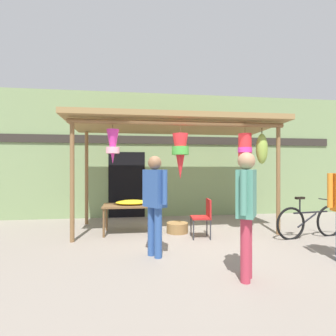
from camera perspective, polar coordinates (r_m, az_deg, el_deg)
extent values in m
plane|color=gray|center=(5.96, 4.22, -14.73)|extent=(30.00, 30.00, 0.00)
cube|color=#7A9360|center=(8.40, 0.42, 2.79)|extent=(11.94, 0.25, 3.84)
cube|color=#2D2823|center=(8.30, 0.56, 6.02)|extent=(10.75, 0.04, 0.24)
cube|color=black|center=(8.19, -8.89, -3.58)|extent=(1.10, 0.03, 2.00)
cylinder|color=brown|center=(5.75, -19.99, -2.73)|extent=(0.09, 0.09, 2.48)
cylinder|color=brown|center=(6.52, 22.71, -2.40)|extent=(0.09, 0.09, 2.48)
cylinder|color=brown|center=(7.45, -17.17, -2.09)|extent=(0.09, 0.09, 2.48)
cylinder|color=brown|center=(8.06, 16.44, -1.92)|extent=(0.09, 0.09, 2.48)
cylinder|color=brown|center=(5.79, 2.77, 9.63)|extent=(4.72, 0.10, 0.10)
cylinder|color=brown|center=(7.50, 0.32, 8.59)|extent=(4.72, 0.10, 0.10)
cube|color=olive|center=(6.65, 1.38, 9.42)|extent=(5.02, 2.24, 0.21)
cylinder|color=brown|center=(5.77, -11.85, 8.65)|extent=(0.01, 0.01, 0.10)
cone|color=#D13399|center=(5.72, -11.85, 4.54)|extent=(0.26, 0.26, 0.73)
cylinder|color=pink|center=(5.72, -11.85, 3.77)|extent=(0.28, 0.28, 0.13)
cylinder|color=brown|center=(5.72, 2.67, 8.33)|extent=(0.01, 0.01, 0.18)
cone|color=red|center=(5.67, 2.67, 2.51)|extent=(0.34, 0.34, 0.98)
cylinder|color=green|center=(5.68, 2.67, 3.76)|extent=(0.37, 0.37, 0.18)
cylinder|color=brown|center=(6.29, 16.28, 7.77)|extent=(0.01, 0.01, 0.14)
cylinder|color=red|center=(6.25, 16.27, 4.23)|extent=(0.29, 0.29, 0.64)
cylinder|color=#D13399|center=(6.24, 16.27, 3.75)|extent=(0.32, 0.32, 0.12)
cylinder|color=#4C3D23|center=(6.48, 19.61, 7.55)|extent=(0.02, 0.02, 0.13)
ellipsoid|color=#89A842|center=(6.44, 19.61, 3.92)|extent=(0.27, 0.23, 0.69)
cube|color=brown|center=(6.27, -8.33, -7.99)|extent=(1.20, 0.75, 0.04)
cylinder|color=brown|center=(6.04, -13.71, -11.49)|extent=(0.05, 0.05, 0.62)
cylinder|color=brown|center=(6.03, -3.01, -11.51)|extent=(0.05, 0.05, 0.62)
cylinder|color=brown|center=(6.68, -13.12, -10.38)|extent=(0.05, 0.05, 0.62)
cylinder|color=brown|center=(6.67, -3.48, -10.39)|extent=(0.05, 0.05, 0.62)
ellipsoid|color=yellow|center=(6.26, -7.81, -7.35)|extent=(0.75, 0.52, 0.10)
ellipsoid|color=red|center=(6.21, -6.76, -7.37)|extent=(0.34, 0.26, 0.07)
cube|color=#AD1E1E|center=(5.86, 7.02, -10.57)|extent=(0.43, 0.43, 0.04)
cube|color=#AD1E1E|center=(5.86, 8.77, -8.58)|extent=(0.06, 0.40, 0.40)
cylinder|color=#333338|center=(6.05, 4.98, -12.36)|extent=(0.03, 0.03, 0.44)
cylinder|color=#333338|center=(5.70, 5.54, -13.13)|extent=(0.03, 0.03, 0.44)
cylinder|color=#333338|center=(6.11, 8.40, -12.23)|extent=(0.03, 0.03, 0.44)
cylinder|color=#333338|center=(5.77, 9.16, -12.97)|extent=(0.03, 0.03, 0.44)
cylinder|color=olive|center=(6.34, 2.03, -12.75)|extent=(0.50, 0.50, 0.23)
torus|color=black|center=(7.00, 31.54, -9.74)|extent=(0.71, 0.15, 0.71)
torus|color=black|center=(6.29, 24.98, -10.85)|extent=(0.71, 0.15, 0.71)
cylinder|color=black|center=(6.60, 28.44, -8.40)|extent=(0.88, 0.16, 0.04)
cylinder|color=black|center=(6.56, 27.80, -9.96)|extent=(0.49, 0.10, 0.31)
cylinder|color=black|center=(6.38, 26.58, -7.24)|extent=(0.03, 0.03, 0.30)
cube|color=black|center=(6.37, 26.59, -5.81)|extent=(0.21, 0.11, 0.05)
cylinder|color=#262628|center=(6.88, 31.10, -5.87)|extent=(0.08, 0.44, 0.02)
cylinder|color=#2D5193|center=(4.72, -3.61, -13.37)|extent=(0.13, 0.13, 0.85)
cylinder|color=#2D5193|center=(4.58, -2.13, -13.77)|extent=(0.13, 0.13, 0.85)
cube|color=#2D5193|center=(4.53, -2.88, -4.38)|extent=(0.41, 0.45, 0.64)
cylinder|color=#2D5193|center=(4.73, -4.88, -3.81)|extent=(0.08, 0.08, 0.57)
cylinder|color=#2D5193|center=(4.34, -0.70, -4.16)|extent=(0.08, 0.08, 0.57)
sphere|color=#896042|center=(4.52, -2.88, 1.13)|extent=(0.23, 0.23, 0.23)
cylinder|color=#B23347|center=(3.97, 16.76, -15.93)|extent=(0.13, 0.13, 0.86)
cylinder|color=#B23347|center=(3.80, 16.36, -16.67)|extent=(0.13, 0.13, 0.86)
cube|color=#4C8E7A|center=(3.74, 16.57, -5.24)|extent=(0.40, 0.46, 0.64)
cylinder|color=#4C8E7A|center=(3.99, 17.09, -4.44)|extent=(0.08, 0.08, 0.58)
cylinder|color=#4C8E7A|center=(3.49, 15.97, -5.10)|extent=(0.08, 0.08, 0.58)
sphere|color=tan|center=(3.73, 16.57, 1.48)|extent=(0.24, 0.24, 0.24)
cylinder|color=orange|center=(5.02, 31.60, -4.13)|extent=(0.08, 0.08, 0.55)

